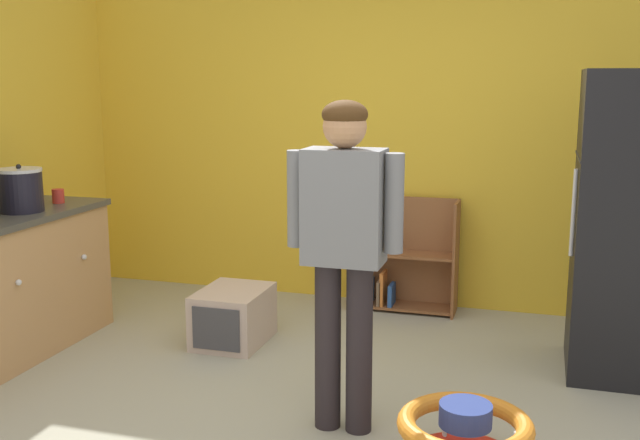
# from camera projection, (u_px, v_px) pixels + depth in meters

# --- Properties ---
(ground_plane) EXTENTS (12.00, 12.00, 0.00)m
(ground_plane) POSITION_uv_depth(u_px,v_px,m) (315.00, 434.00, 3.67)
(ground_plane) COLOR #A3A28C
(ground_plane) RESTS_ON ground
(back_wall) EXTENTS (5.20, 0.06, 2.70)m
(back_wall) POSITION_uv_depth(u_px,v_px,m) (406.00, 129.00, 5.61)
(back_wall) COLOR yellow
(back_wall) RESTS_ON ground
(refrigerator) EXTENTS (0.73, 0.68, 1.78)m
(refrigerator) POSITION_uv_depth(u_px,v_px,m) (638.00, 226.00, 4.28)
(refrigerator) COLOR black
(refrigerator) RESTS_ON ground
(bookshelf) EXTENTS (0.80, 0.28, 0.85)m
(bookshelf) POSITION_uv_depth(u_px,v_px,m) (396.00, 261.00, 5.63)
(bookshelf) COLOR brown
(bookshelf) RESTS_ON ground
(standing_person) EXTENTS (0.57, 0.22, 1.63)m
(standing_person) POSITION_uv_depth(u_px,v_px,m) (344.00, 236.00, 3.56)
(standing_person) COLOR #282124
(standing_person) RESTS_ON ground
(baby_walker) EXTENTS (0.60, 0.60, 0.32)m
(baby_walker) POSITION_uv_depth(u_px,v_px,m) (465.00, 438.00, 3.30)
(baby_walker) COLOR red
(baby_walker) RESTS_ON ground
(pet_carrier) EXTENTS (0.42, 0.55, 0.36)m
(pet_carrier) POSITION_uv_depth(u_px,v_px,m) (233.00, 316.00, 4.92)
(pet_carrier) COLOR beige
(pet_carrier) RESTS_ON ground
(crock_pot) EXTENTS (0.28, 0.28, 0.30)m
(crock_pot) POSITION_uv_depth(u_px,v_px,m) (20.00, 190.00, 4.67)
(crock_pot) COLOR black
(crock_pot) RESTS_ON kitchen_counter
(amber_bottle) EXTENTS (0.07, 0.07, 0.25)m
(amber_bottle) POSITION_uv_depth(u_px,v_px,m) (20.00, 188.00, 5.03)
(amber_bottle) COLOR #9E661E
(amber_bottle) RESTS_ON kitchen_counter
(blue_cup) EXTENTS (0.08, 0.08, 0.09)m
(blue_cup) POSITION_uv_depth(u_px,v_px,m) (3.00, 199.00, 4.88)
(blue_cup) COLOR blue
(blue_cup) RESTS_ON kitchen_counter
(red_cup) EXTENTS (0.08, 0.08, 0.09)m
(red_cup) POSITION_uv_depth(u_px,v_px,m) (58.00, 196.00, 5.01)
(red_cup) COLOR red
(red_cup) RESTS_ON kitchen_counter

